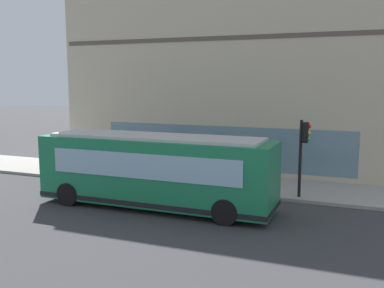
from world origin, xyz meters
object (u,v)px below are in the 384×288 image
at_px(city_bus_nearside, 155,171).
at_px(pedestrian_by_light_pole, 125,159).
at_px(pedestrian_near_hydrant, 154,153).
at_px(traffic_light_near_corner, 304,144).
at_px(pedestrian_walking_along_curb, 236,169).
at_px(pedestrian_near_building_entrance, 101,158).
at_px(newspaper_vending_box, 174,173).
at_px(fire_hydrant, 257,177).

distance_m(city_bus_nearside, pedestrian_by_light_pole, 5.20).
height_order(pedestrian_near_hydrant, pedestrian_by_light_pole, pedestrian_by_light_pole).
height_order(traffic_light_near_corner, pedestrian_walking_along_curb, traffic_light_near_corner).
xyz_separation_m(pedestrian_near_hydrant, pedestrian_by_light_pole, (-2.34, 0.53, 0.03)).
distance_m(pedestrian_near_building_entrance, newspaper_vending_box, 4.33).
distance_m(traffic_light_near_corner, pedestrian_near_hydrant, 9.21).
bearing_deg(pedestrian_by_light_pole, newspaper_vending_box, -83.50).
height_order(pedestrian_walking_along_curb, pedestrian_near_building_entrance, pedestrian_near_building_entrance).
relative_size(pedestrian_near_hydrant, newspaper_vending_box, 1.97).
relative_size(city_bus_nearside, pedestrian_by_light_pole, 5.55).
bearing_deg(city_bus_nearside, pedestrian_by_light_pole, 44.53).
height_order(traffic_light_near_corner, pedestrian_by_light_pole, traffic_light_near_corner).
bearing_deg(fire_hydrant, pedestrian_near_building_entrance, 97.86).
bearing_deg(traffic_light_near_corner, newspaper_vending_box, 84.59).
height_order(fire_hydrant, pedestrian_by_light_pole, pedestrian_by_light_pole).
xyz_separation_m(fire_hydrant, pedestrian_near_building_entrance, (-1.16, 8.41, 0.62)).
bearing_deg(pedestrian_near_building_entrance, pedestrian_by_light_pole, -96.59).
height_order(fire_hydrant, pedestrian_near_hydrant, pedestrian_near_hydrant).
bearing_deg(city_bus_nearside, pedestrian_walking_along_curb, -28.25).
distance_m(fire_hydrant, pedestrian_walking_along_curb, 1.28).
height_order(pedestrian_near_building_entrance, newspaper_vending_box, pedestrian_near_building_entrance).
xyz_separation_m(fire_hydrant, newspaper_vending_box, (-1.04, 4.11, 0.09)).
bearing_deg(newspaper_vending_box, fire_hydrant, -75.78).
bearing_deg(traffic_light_near_corner, pedestrian_by_light_pole, 88.05).
relative_size(traffic_light_near_corner, pedestrian_near_hydrant, 1.95).
bearing_deg(pedestrian_by_light_pole, traffic_light_near_corner, -91.95).
height_order(city_bus_nearside, traffic_light_near_corner, traffic_light_near_corner).
height_order(city_bus_nearside, fire_hydrant, city_bus_nearside).
bearing_deg(pedestrian_walking_along_curb, pedestrian_by_light_pole, 95.41).
relative_size(pedestrian_by_light_pole, pedestrian_near_building_entrance, 1.07).
bearing_deg(pedestrian_by_light_pole, pedestrian_walking_along_curb, -84.59).
bearing_deg(fire_hydrant, traffic_light_near_corner, -124.17).
bearing_deg(newspaper_vending_box, pedestrian_walking_along_curb, -85.50).
distance_m(pedestrian_by_light_pole, pedestrian_walking_along_curb, 5.95).
bearing_deg(pedestrian_walking_along_curb, fire_hydrant, -47.89).
height_order(pedestrian_near_hydrant, pedestrian_near_building_entrance, pedestrian_near_hydrant).
xyz_separation_m(pedestrian_by_light_pole, newspaper_vending_box, (0.31, -2.69, -0.60)).
xyz_separation_m(pedestrian_near_hydrant, pedestrian_walking_along_curb, (-1.78, -5.39, -0.14)).
bearing_deg(fire_hydrant, newspaper_vending_box, 104.22).
bearing_deg(pedestrian_near_hydrant, pedestrian_by_light_pole, 167.22).
distance_m(pedestrian_near_hydrant, pedestrian_near_building_entrance, 3.04).
xyz_separation_m(pedestrian_by_light_pole, pedestrian_walking_along_curb, (0.56, -5.92, -0.17)).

